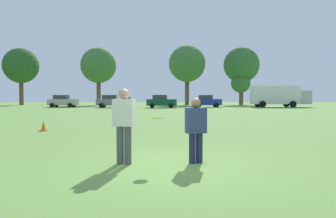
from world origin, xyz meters
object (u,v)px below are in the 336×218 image
object	(u,v)px
parked_car_mid_right	(207,101)
bystander_sideline_watcher	(129,102)
parked_car_near_left	(63,101)
traffic_cone	(43,126)
box_truck	(279,96)
frisbee	(158,118)
player_thrower	(124,122)
parked_car_mid_left	(111,101)
bystander_far_jogger	(126,102)
player_defender	(196,127)
parked_car_center	(161,101)

from	to	relation	value
parked_car_mid_right	bystander_sideline_watcher	xyz separation A→B (m)	(-11.01, -6.10, 0.01)
parked_car_mid_right	parked_car_near_left	bearing A→B (deg)	179.50
traffic_cone	box_truck	bearing A→B (deg)	55.72
frisbee	player_thrower	bearing A→B (deg)	165.28
box_truck	bystander_sideline_watcher	world-z (taller)	box_truck
player_thrower	parked_car_near_left	world-z (taller)	parked_car_near_left
traffic_cone	bystander_sideline_watcher	distance (m)	28.47
traffic_cone	parked_car_mid_left	world-z (taller)	parked_car_mid_left
box_truck	bystander_far_jogger	xyz separation A→B (m)	(-22.24, -5.53, -0.87)
bystander_sideline_watcher	player_thrower	bearing A→B (deg)	-85.21
parked_car_mid_left	box_truck	xyz separation A→B (m)	(24.85, 0.94, 0.83)
parked_car_mid_left	box_truck	world-z (taller)	box_truck
parked_car_mid_left	bystander_sideline_watcher	bearing A→B (deg)	-57.52
player_thrower	parked_car_mid_left	distance (m)	41.37
player_defender	frisbee	xyz separation A→B (m)	(-0.90, -0.27, 0.22)
traffic_cone	parked_car_near_left	world-z (taller)	parked_car_near_left
player_defender	traffic_cone	bearing A→B (deg)	128.92
frisbee	parked_car_mid_right	xyz separation A→B (m)	(7.19, 42.44, -0.16)
traffic_cone	parked_car_mid_left	xyz separation A→B (m)	(-1.58, 33.20, 0.69)
frisbee	parked_car_center	xyz separation A→B (m)	(0.36, 39.69, -0.16)
player_thrower	box_truck	size ratio (longest dim) A/B	0.21
player_defender	parked_car_mid_left	bearing A→B (deg)	100.76
player_thrower	parked_car_mid_left	bearing A→B (deg)	98.44
frisbee	box_truck	distance (m)	45.76
traffic_cone	parked_car_near_left	distance (m)	35.86
parked_car_mid_left	parked_car_mid_right	xyz separation A→B (m)	(14.05, 1.32, 0.00)
player_defender	bystander_sideline_watcher	distance (m)	36.38
player_defender	parked_car_near_left	world-z (taller)	parked_car_near_left
parked_car_mid_left	box_truck	size ratio (longest dim) A/B	0.50
player_defender	parked_car_mid_right	distance (m)	42.64
player_defender	frisbee	size ratio (longest dim) A/B	5.67
frisbee	box_truck	xyz separation A→B (m)	(17.99, 42.07, 0.67)
player_defender	parked_car_center	world-z (taller)	parked_car_center
traffic_cone	parked_car_center	distance (m)	32.27
parked_car_mid_right	parked_car_center	bearing A→B (deg)	-158.01
player_defender	traffic_cone	distance (m)	9.85
parked_car_center	bystander_sideline_watcher	size ratio (longest dim) A/B	2.56
frisbee	bystander_far_jogger	world-z (taller)	bystander_far_jogger
frisbee	parked_car_mid_left	world-z (taller)	parked_car_mid_left
parked_car_near_left	bystander_sideline_watcher	distance (m)	12.19
frisbee	parked_car_near_left	bearing A→B (deg)	108.50
bystander_sideline_watcher	bystander_far_jogger	size ratio (longest dim) A/B	1.06
player_thrower	parked_car_near_left	bearing A→B (deg)	107.62
box_truck	bystander_far_jogger	bearing A→B (deg)	-166.03
parked_car_near_left	bystander_sideline_watcher	xyz separation A→B (m)	(10.44, -6.29, 0.01)
parked_car_mid_right	bystander_sideline_watcher	distance (m)	12.58
bystander_sideline_watcher	bystander_far_jogger	world-z (taller)	bystander_sideline_watcher
frisbee	parked_car_mid_left	size ratio (longest dim) A/B	0.06
frisbee	traffic_cone	size ratio (longest dim) A/B	0.57
player_defender	traffic_cone	xyz separation A→B (m)	(-6.18, 7.65, -0.63)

